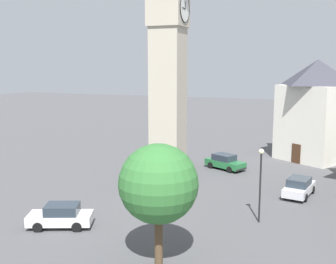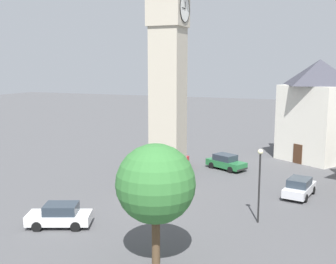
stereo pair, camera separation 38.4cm
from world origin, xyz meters
name	(u,v)px [view 1 (the left image)]	position (x,y,z in m)	size (l,w,h in m)	color
ground_plane	(168,192)	(0.00, 0.00, 0.00)	(200.00, 200.00, 0.00)	#4C4C4F
clock_tower	(168,23)	(0.00, 0.00, 13.69)	(3.65, 3.65, 23.33)	#A59C89
car_blue_kerb	(174,161)	(-7.82, -2.42, 0.76)	(4.16, 1.88, 1.53)	red
car_silver_kerb	(61,216)	(9.58, -3.72, 0.76)	(3.14, 4.46, 1.53)	white
car_red_corner	(225,162)	(-9.20, 2.57, 0.76)	(3.30, 4.45, 1.53)	#236B38
car_white_side	(299,187)	(-2.90, 10.23, 0.76)	(4.36, 2.39, 1.53)	silver
pedestrian	(167,166)	(-4.58, -1.89, 1.01)	(0.30, 0.55, 1.69)	#706656
tree	(158,184)	(11.81, 4.16, 4.38)	(4.17, 4.17, 6.49)	brown
building_terrace_right	(316,109)	(-17.23, 10.71, 5.65)	(9.12, 9.22, 11.10)	silver
lamp_post	(261,174)	(3.94, 8.16, 3.37)	(0.36, 0.36, 5.04)	black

